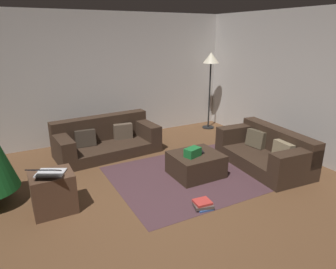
# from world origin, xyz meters

# --- Properties ---
(ground_plane) EXTENTS (6.40, 6.40, 0.00)m
(ground_plane) POSITION_xyz_m (0.00, 0.00, 0.00)
(ground_plane) COLOR brown
(rear_partition) EXTENTS (6.40, 0.12, 2.60)m
(rear_partition) POSITION_xyz_m (0.00, 3.14, 1.30)
(rear_partition) COLOR #BCB7B2
(rear_partition) RESTS_ON ground_plane
(corner_partition) EXTENTS (0.12, 6.40, 2.60)m
(corner_partition) POSITION_xyz_m (3.14, 0.00, 1.30)
(corner_partition) COLOR #B5B0AB
(corner_partition) RESTS_ON ground_plane
(couch_left) EXTENTS (1.93, 1.01, 0.67)m
(couch_left) POSITION_xyz_m (-0.02, 2.25, 0.26)
(couch_left) COLOR #332319
(couch_left) RESTS_ON ground_plane
(couch_right) EXTENTS (0.99, 1.71, 0.63)m
(couch_right) POSITION_xyz_m (2.23, 0.35, 0.26)
(couch_right) COLOR #332319
(couch_right) RESTS_ON ground_plane
(ottoman) EXTENTS (0.76, 0.68, 0.37)m
(ottoman) POSITION_xyz_m (0.96, 0.62, 0.18)
(ottoman) COLOR #332319
(ottoman) RESTS_ON ground_plane
(gift_box) EXTENTS (0.29, 0.22, 0.14)m
(gift_box) POSITION_xyz_m (0.85, 0.56, 0.43)
(gift_box) COLOR #19662D
(gift_box) RESTS_ON ottoman
(tv_remote) EXTENTS (0.09, 0.17, 0.02)m
(tv_remote) POSITION_xyz_m (1.08, 0.65, 0.38)
(tv_remote) COLOR black
(tv_remote) RESTS_ON ottoman
(side_table) EXTENTS (0.52, 0.44, 0.52)m
(side_table) POSITION_xyz_m (-1.21, 0.62, 0.26)
(side_table) COLOR #4C3323
(side_table) RESTS_ON ground_plane
(laptop) EXTENTS (0.49, 0.52, 0.19)m
(laptop) POSITION_xyz_m (-1.24, 0.56, 0.58)
(laptop) COLOR silver
(laptop) RESTS_ON side_table
(book_stack) EXTENTS (0.28, 0.25, 0.10)m
(book_stack) POSITION_xyz_m (0.50, -0.25, 0.05)
(book_stack) COLOR #2D5193
(book_stack) RESTS_ON ground_plane
(corner_lamp) EXTENTS (0.36, 0.36, 1.77)m
(corner_lamp) POSITION_xyz_m (2.64, 2.63, 1.51)
(corner_lamp) COLOR black
(corner_lamp) RESTS_ON ground_plane
(area_rug) EXTENTS (2.60, 2.00, 0.01)m
(area_rug) POSITION_xyz_m (0.96, 0.62, 0.00)
(area_rug) COLOR #442B30
(area_rug) RESTS_ON ground_plane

